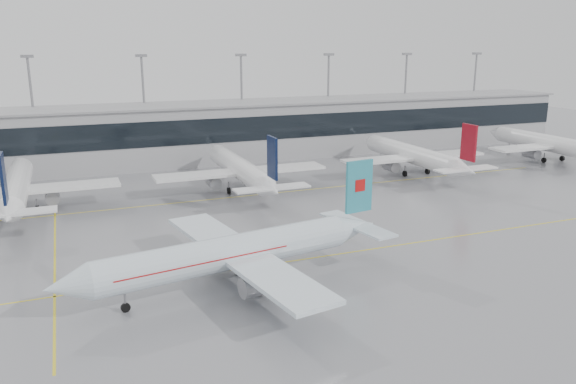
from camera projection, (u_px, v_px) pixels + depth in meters
name	position (u px, v px, depth m)	size (l,w,h in m)	color
ground	(325.00, 256.00, 66.89)	(320.00, 320.00, 0.00)	gray
taxi_line_main	(325.00, 256.00, 66.89)	(120.00, 0.25, 0.01)	yellow
taxi_line_north	(248.00, 196.00, 93.83)	(120.00, 0.25, 0.01)	yellow
taxi_line_cross	(55.00, 248.00, 69.56)	(0.25, 60.00, 0.01)	yellow
terminal	(202.00, 133.00, 121.06)	(180.00, 15.00, 12.00)	#9C9CA0
terminal_glass	(210.00, 131.00, 113.90)	(180.00, 0.20, 5.00)	black
terminal_roof	(201.00, 104.00, 119.49)	(182.00, 16.00, 0.40)	gray
light_masts	(194.00, 97.00, 124.59)	(156.40, 1.00, 22.60)	gray
air_canada_jet	(239.00, 252.00, 57.92)	(36.98, 29.99, 11.69)	silver
parked_jet_b	(16.00, 188.00, 83.61)	(29.64, 36.96, 11.72)	white
parked_jet_c	(241.00, 170.00, 96.21)	(29.64, 36.96, 11.72)	white
parked_jet_d	(414.00, 155.00, 108.81)	(29.64, 36.96, 11.72)	white
parked_jet_e	(550.00, 144.00, 121.42)	(29.64, 36.96, 11.72)	white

